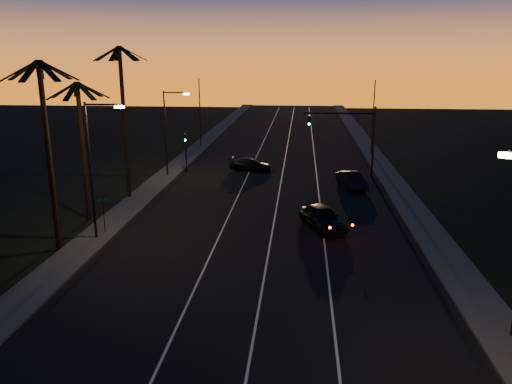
# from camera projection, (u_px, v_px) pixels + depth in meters

# --- Properties ---
(road) EXTENTS (20.00, 170.00, 0.01)m
(road) POSITION_uv_depth(u_px,v_px,m) (272.00, 201.00, 41.64)
(road) COLOR black
(road) RESTS_ON ground
(sidewalk_left) EXTENTS (2.40, 170.00, 0.16)m
(sidewalk_left) POSITION_uv_depth(u_px,v_px,m) (141.00, 197.00, 42.61)
(sidewalk_left) COLOR #3A3A37
(sidewalk_left) RESTS_ON ground
(sidewalk_right) EXTENTS (2.40, 170.00, 0.16)m
(sidewalk_right) POSITION_uv_depth(u_px,v_px,m) (409.00, 204.00, 40.64)
(sidewalk_right) COLOR #3A3A37
(sidewalk_right) RESTS_ON ground
(lane_stripe_left) EXTENTS (0.12, 160.00, 0.01)m
(lane_stripe_left) POSITION_uv_depth(u_px,v_px,m) (236.00, 200.00, 41.90)
(lane_stripe_left) COLOR silver
(lane_stripe_left) RESTS_ON road
(lane_stripe_mid) EXTENTS (0.12, 160.00, 0.01)m
(lane_stripe_mid) POSITION_uv_depth(u_px,v_px,m) (278.00, 201.00, 41.60)
(lane_stripe_mid) COLOR silver
(lane_stripe_mid) RESTS_ON road
(lane_stripe_right) EXTENTS (0.12, 160.00, 0.01)m
(lane_stripe_right) POSITION_uv_depth(u_px,v_px,m) (320.00, 202.00, 41.29)
(lane_stripe_right) COLOR silver
(lane_stripe_right) RESTS_ON road
(palm_near) EXTENTS (4.25, 4.16, 11.53)m
(palm_near) POSITION_uv_depth(u_px,v_px,m) (47.00, 138.00, 29.36)
(palm_near) COLOR black
(palm_near) RESTS_ON ground
(palm_mid) EXTENTS (4.25, 4.16, 10.03)m
(palm_mid) POSITION_uv_depth(u_px,v_px,m) (82.00, 136.00, 35.40)
(palm_mid) COLOR black
(palm_mid) RESTS_ON ground
(palm_far) EXTENTS (4.25, 4.16, 12.53)m
(palm_far) POSITION_uv_depth(u_px,v_px,m) (123.00, 108.00, 40.72)
(palm_far) COLOR black
(palm_far) RESTS_ON ground
(streetlight_left_near) EXTENTS (2.55, 0.26, 9.00)m
(streetlight_left_near) POSITION_uv_depth(u_px,v_px,m) (94.00, 161.00, 31.58)
(streetlight_left_near) COLOR black
(streetlight_left_near) RESTS_ON ground
(streetlight_left_far) EXTENTS (2.55, 0.26, 8.50)m
(streetlight_left_far) POSITION_uv_depth(u_px,v_px,m) (168.00, 126.00, 48.94)
(streetlight_left_far) COLOR black
(streetlight_left_far) RESTS_ON ground
(street_sign) EXTENTS (0.70, 0.06, 2.60)m
(street_sign) POSITION_uv_depth(u_px,v_px,m) (103.00, 211.00, 33.51)
(street_sign) COLOR black
(street_sign) RESTS_ON ground
(signal_mast) EXTENTS (7.10, 0.41, 7.00)m
(signal_mast) POSITION_uv_depth(u_px,v_px,m) (350.00, 129.00, 49.37)
(signal_mast) COLOR black
(signal_mast) RESTS_ON ground
(signal_post) EXTENTS (0.28, 0.37, 4.20)m
(signal_post) POSITION_uv_depth(u_px,v_px,m) (186.00, 145.00, 51.32)
(signal_post) COLOR black
(signal_post) RESTS_ON ground
(far_pole_left) EXTENTS (0.14, 0.14, 9.00)m
(far_pole_left) POSITION_uv_depth(u_px,v_px,m) (200.00, 113.00, 65.45)
(far_pole_left) COLOR black
(far_pole_left) RESTS_ON ground
(far_pole_right) EXTENTS (0.14, 0.14, 9.00)m
(far_pole_right) POSITION_uv_depth(u_px,v_px,m) (373.00, 118.00, 60.64)
(far_pole_right) COLOR black
(far_pole_right) RESTS_ON ground
(lead_car) EXTENTS (3.77, 5.60, 1.63)m
(lead_car) POSITION_uv_depth(u_px,v_px,m) (322.00, 217.00, 34.91)
(lead_car) COLOR black
(lead_car) RESTS_ON road
(right_car) EXTENTS (2.73, 4.74, 1.48)m
(right_car) POSITION_uv_depth(u_px,v_px,m) (352.00, 180.00, 45.58)
(right_car) COLOR black
(right_car) RESTS_ON road
(cross_car) EXTENTS (4.81, 2.82, 1.31)m
(cross_car) POSITION_uv_depth(u_px,v_px,m) (251.00, 165.00, 52.66)
(cross_car) COLOR black
(cross_car) RESTS_ON road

